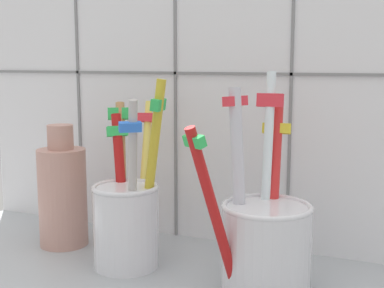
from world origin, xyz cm
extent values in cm
cube|color=white|center=(0.00, 12.00, 22.50)|extent=(64.00, 2.00, 45.00)
cube|color=gray|center=(-19.20, 10.90, 22.50)|extent=(0.30, 0.20, 45.00)
cube|color=gray|center=(-6.40, 10.90, 22.50)|extent=(0.30, 0.20, 45.00)
cube|color=gray|center=(6.40, 10.90, 22.50)|extent=(0.30, 0.20, 45.00)
cube|color=gray|center=(0.00, 10.90, 20.45)|extent=(64.00, 0.20, 0.30)
cylinder|color=silver|center=(-6.94, 0.70, 5.93)|extent=(6.28, 6.28, 7.85)
torus|color=silver|center=(-6.94, 0.70, 9.85)|extent=(6.46, 6.46, 0.50)
cylinder|color=gold|center=(-4.59, 1.50, 11.25)|extent=(3.30, 1.41, 17.82)
cube|color=green|center=(-3.79, 1.63, 17.77)|extent=(1.30, 2.46, 1.17)
cylinder|color=tan|center=(-9.10, 3.67, 9.93)|extent=(3.78, 5.35, 15.34)
cube|color=green|center=(-10.12, 5.33, 16.34)|extent=(2.68, 2.17, 1.32)
cylinder|color=#B7B3AF|center=(-5.72, -0.48, 10.37)|extent=(2.69, 3.12, 16.08)
cube|color=blue|center=(-5.20, -1.15, 15.96)|extent=(2.16, 1.98, 0.96)
cylinder|color=#F9E161|center=(-6.92, 4.37, 10.02)|extent=(1.46, 4.72, 15.42)
cube|color=#E5333F|center=(-7.15, 5.83, 16.00)|extent=(2.43, 1.42, 1.07)
cylinder|color=#B51616|center=(-8.50, 2.57, 9.42)|extent=(4.03, 4.27, 14.30)
cube|color=green|center=(-9.46, 3.61, 14.76)|extent=(2.24, 2.17, 1.17)
cylinder|color=silver|center=(6.94, 0.70, 5.76)|extent=(7.70, 7.70, 7.52)
torus|color=silver|center=(6.94, 0.70, 9.52)|extent=(7.82, 7.82, 0.50)
cylinder|color=red|center=(3.91, -3.73, 9.62)|extent=(3.68, 5.43, 14.71)
cube|color=green|center=(2.88, -5.48, 15.78)|extent=(2.20, 1.83, 1.06)
cylinder|color=white|center=(6.11, 3.43, 11.61)|extent=(1.03, 3.29, 18.53)
cube|color=#E5333F|center=(6.06, 4.27, 18.28)|extent=(2.39, 1.05, 1.27)
cylinder|color=red|center=(6.64, 3.91, 10.13)|extent=(1.91, 5.75, 15.77)
cube|color=yellow|center=(6.40, 5.45, 15.62)|extent=(2.69, 1.29, 1.07)
cylinder|color=silver|center=(4.37, 0.77, 10.98)|extent=(2.63, 2.03, 17.24)
cube|color=#E5333F|center=(3.87, 1.02, 18.37)|extent=(1.75, 2.49, 0.88)
cylinder|color=tan|center=(-16.33, 3.38, 7.25)|extent=(5.15, 5.15, 10.50)
cylinder|color=tan|center=(-16.33, 3.38, 13.80)|extent=(2.74, 2.74, 2.60)
camera|label=1|loc=(18.21, -41.42, 21.72)|focal=49.10mm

